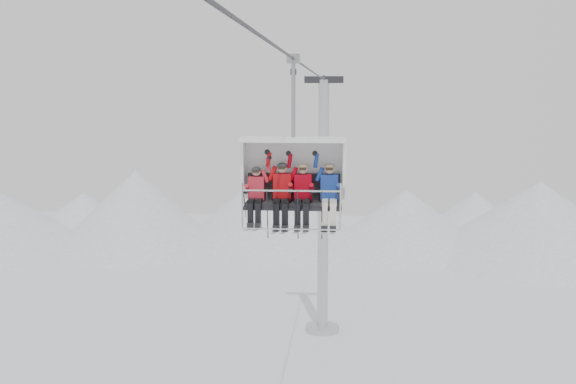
# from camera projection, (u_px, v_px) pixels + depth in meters

# --- Properties ---
(ridgeline) EXTENTS (72.00, 21.00, 7.00)m
(ridgeline) POSITION_uv_depth(u_px,v_px,m) (312.00, 217.00, 58.12)
(ridgeline) COLOR silver
(ridgeline) RESTS_ON ground
(lift_tower_right) EXTENTS (2.00, 1.80, 13.48)m
(lift_tower_right) POSITION_uv_depth(u_px,v_px,m) (323.00, 225.00, 37.80)
(lift_tower_right) COLOR #B1B4B8
(lift_tower_right) RESTS_ON ground
(haul_cable) EXTENTS (0.06, 50.00, 0.06)m
(haul_cable) POSITION_uv_depth(u_px,v_px,m) (288.00, 55.00, 15.08)
(haul_cable) COLOR #2A2A2E
(haul_cable) RESTS_ON lift_tower_left
(chairlift_carrier) EXTENTS (2.44, 1.17, 3.98)m
(chairlift_carrier) POSITION_uv_depth(u_px,v_px,m) (294.00, 171.00, 17.02)
(chairlift_carrier) COLOR black
(chairlift_carrier) RESTS_ON haul_cable
(skier_far_left) EXTENTS (0.37, 1.69, 1.50)m
(skier_far_left) POSITION_uv_depth(u_px,v_px,m) (256.00, 194.00, 16.84)
(skier_far_left) COLOR red
(skier_far_left) RESTS_ON chairlift_carrier
(skier_center_left) EXTENTS (0.42, 1.69, 1.66)m
(skier_center_left) POSITION_uv_depth(u_px,v_px,m) (282.00, 192.00, 16.80)
(skier_center_left) COLOR #B80A10
(skier_center_left) RESTS_ON chairlift_carrier
(skier_center_right) EXTENTS (0.41, 1.69, 1.63)m
(skier_center_right) POSITION_uv_depth(u_px,v_px,m) (303.00, 193.00, 16.76)
(skier_center_right) COLOR #A60112
(skier_center_right) RESTS_ON chairlift_carrier
(skier_far_right) EXTENTS (0.41, 1.69, 1.63)m
(skier_far_right) POSITION_uv_depth(u_px,v_px,m) (329.00, 193.00, 16.71)
(skier_far_right) COLOR navy
(skier_far_right) RESTS_ON chairlift_carrier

